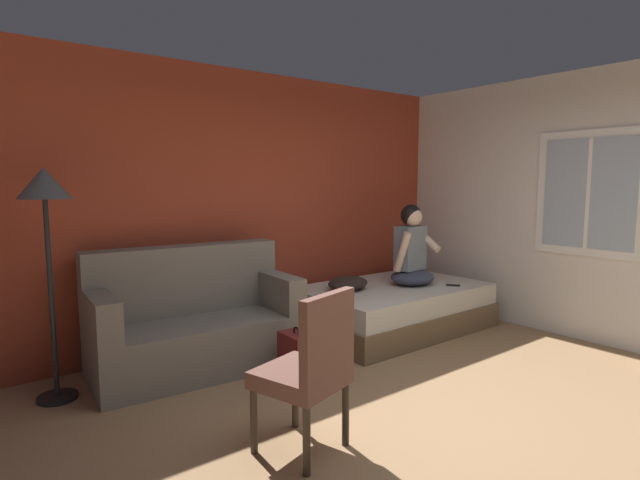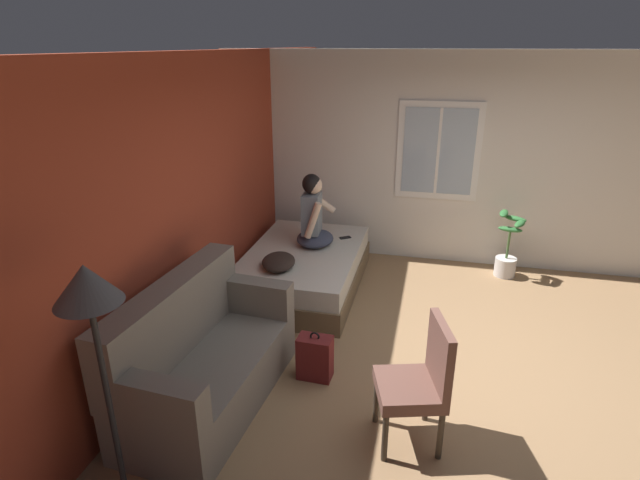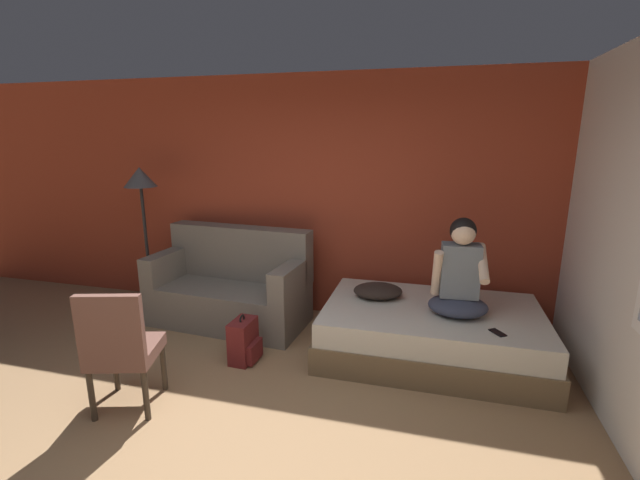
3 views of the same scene
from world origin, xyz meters
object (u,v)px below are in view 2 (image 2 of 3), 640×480
at_px(couch, 202,359).
at_px(person_seated, 313,217).
at_px(side_chair, 420,379).
at_px(floor_lamp, 91,311).
at_px(bed, 304,269).
at_px(backpack, 315,358).
at_px(throw_pillow, 279,262).
at_px(cell_phone, 345,238).
at_px(potted_plant, 507,254).

height_order(couch, person_seated, person_seated).
bearing_deg(side_chair, floor_lamp, 120.78).
relative_size(couch, floor_lamp, 1.03).
relative_size(bed, backpack, 4.44).
relative_size(throw_pillow, cell_phone, 3.33).
distance_m(bed, side_chair, 2.67).
relative_size(floor_lamp, potted_plant, 2.00).
xyz_separation_m(person_seated, potted_plant, (0.69, -2.33, -0.53)).
bearing_deg(side_chair, bed, 33.37).
xyz_separation_m(throw_pillow, potted_plant, (1.43, -2.54, -0.25)).
bearing_deg(side_chair, potted_plant, -16.81).
relative_size(throw_pillow, floor_lamp, 0.28).
distance_m(person_seated, floor_lamp, 3.53).
bearing_deg(throw_pillow, side_chair, -136.67).
relative_size(cell_phone, floor_lamp, 0.08).
distance_m(backpack, cell_phone, 2.20).
bearing_deg(person_seated, potted_plant, -73.45).
distance_m(cell_phone, floor_lamp, 3.95).
xyz_separation_m(person_seated, floor_lamp, (-3.47, 0.35, 0.59)).
bearing_deg(backpack, potted_plant, -35.74).
xyz_separation_m(couch, cell_phone, (2.69, -0.66, 0.09)).
height_order(bed, person_seated, person_seated).
xyz_separation_m(backpack, throw_pillow, (1.13, 0.69, 0.36)).
xyz_separation_m(cell_phone, potted_plant, (0.39, -2.00, -0.18)).
height_order(side_chair, backpack, side_chair).
bearing_deg(backpack, bed, 18.49).
height_order(person_seated, floor_lamp, floor_lamp).
relative_size(backpack, potted_plant, 0.54).
relative_size(side_chair, person_seated, 1.12).
distance_m(person_seated, throw_pillow, 0.82).
bearing_deg(couch, bed, -6.72).
distance_m(couch, backpack, 0.98).
relative_size(side_chair, throw_pillow, 2.04).
height_order(bed, backpack, bed).
relative_size(person_seated, cell_phone, 6.08).
xyz_separation_m(person_seated, backpack, (-1.88, -0.48, -0.64)).
xyz_separation_m(side_chair, potted_plant, (3.12, -0.94, -0.23)).
distance_m(side_chair, backpack, 1.11).
xyz_separation_m(throw_pillow, cell_phone, (1.05, -0.54, -0.07)).
xyz_separation_m(cell_phone, floor_lamp, (-3.77, 0.68, 0.94)).
bearing_deg(potted_plant, backpack, 144.26).
relative_size(person_seated, backpack, 1.91).
bearing_deg(throw_pillow, cell_phone, -27.29).
relative_size(backpack, floor_lamp, 0.27).
distance_m(throw_pillow, cell_phone, 1.18).
bearing_deg(throw_pillow, floor_lamp, 177.02).
bearing_deg(cell_phone, person_seated, -81.84).
xyz_separation_m(bed, side_chair, (-2.22, -1.46, 0.30)).
bearing_deg(cell_phone, couch, -48.13).
xyz_separation_m(bed, couch, (-2.17, 0.26, 0.16)).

